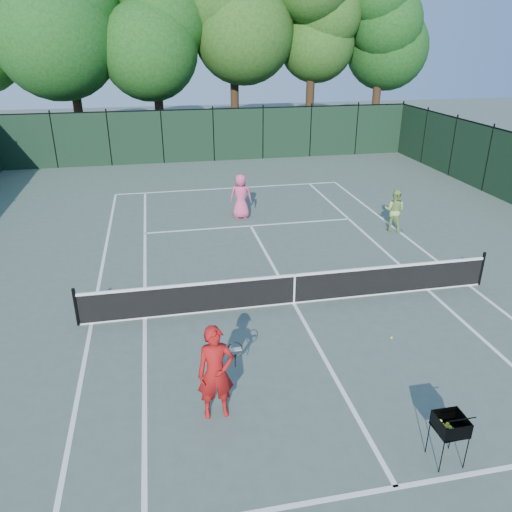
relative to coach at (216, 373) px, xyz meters
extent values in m
plane|color=#49594E|center=(2.69, 4.04, -0.99)|extent=(90.00, 90.00, 0.00)
cube|color=white|center=(-2.79, 4.04, -0.99)|extent=(0.10, 23.77, 0.01)
cube|color=white|center=(8.18, 4.04, -0.99)|extent=(0.10, 23.77, 0.01)
cube|color=white|center=(-1.42, 4.04, -0.99)|extent=(0.10, 23.77, 0.01)
cube|color=white|center=(6.81, 4.04, -0.99)|extent=(0.10, 23.77, 0.01)
cube|color=white|center=(2.69, 15.92, -0.99)|extent=(10.97, 0.10, 0.01)
cube|color=white|center=(2.69, -2.36, -0.99)|extent=(8.23, 0.10, 0.01)
cube|color=white|center=(2.69, 10.44, -0.99)|extent=(8.23, 0.10, 0.01)
cube|color=white|center=(2.69, 4.04, -0.99)|extent=(0.10, 12.80, 0.01)
cube|color=black|center=(2.69, 4.04, -0.54)|extent=(11.60, 0.03, 0.85)
cube|color=white|center=(2.69, 4.04, -0.12)|extent=(11.60, 0.05, 0.07)
cube|color=white|center=(2.69, 4.04, -0.97)|extent=(11.60, 0.05, 0.04)
cube|color=white|center=(2.69, 4.04, -0.54)|extent=(0.05, 0.04, 0.91)
cylinder|color=black|center=(-3.11, 4.04, -0.46)|extent=(0.09, 0.09, 1.06)
cylinder|color=black|center=(8.49, 4.04, -0.46)|extent=(0.09, 0.09, 1.06)
cube|color=black|center=(2.69, 22.04, 0.51)|extent=(24.00, 0.05, 3.00)
cylinder|color=black|center=(-5.31, 26.04, 1.41)|extent=(0.56, 0.56, 4.80)
ellipsoid|color=#124214|center=(-5.31, 26.04, 7.72)|extent=(6.80, 6.80, 10.54)
cylinder|color=black|center=(-0.31, 25.84, 1.16)|extent=(0.56, 0.56, 4.30)
ellipsoid|color=#124112|center=(-0.31, 25.84, 6.76)|extent=(6.00, 6.00, 9.30)
cylinder|color=black|center=(4.69, 26.34, 1.51)|extent=(0.56, 0.56, 5.00)
cylinder|color=black|center=(9.69, 25.64, 1.31)|extent=(0.56, 0.56, 4.60)
ellipsoid|color=#1F4914|center=(9.69, 25.64, 7.17)|extent=(6.20, 6.20, 9.61)
cylinder|color=black|center=(14.69, 26.14, 1.21)|extent=(0.56, 0.56, 4.40)
ellipsoid|color=#124214|center=(14.69, 26.14, 6.74)|extent=(5.80, 5.80, 8.99)
imported|color=#A61313|center=(0.00, 0.00, 0.00)|extent=(0.74, 0.50, 1.98)
cylinder|color=black|center=(0.44, 0.36, -0.04)|extent=(0.03, 0.03, 0.30)
torus|color=black|center=(0.44, 0.36, 0.23)|extent=(0.30, 0.10, 0.30)
imported|color=#DA4C7B|center=(2.49, 11.50, -0.07)|extent=(0.98, 0.72, 1.84)
imported|color=#93BC5E|center=(7.98, 8.87, -0.18)|extent=(1.00, 0.97, 1.63)
cylinder|color=black|center=(3.55, -2.21, -0.65)|extent=(0.02, 0.02, 0.68)
cylinder|color=black|center=(4.01, -2.21, -0.65)|extent=(0.02, 0.02, 0.68)
cylinder|color=black|center=(3.55, -1.75, -0.65)|extent=(0.02, 0.02, 0.68)
cylinder|color=black|center=(4.01, -1.75, -0.65)|extent=(0.02, 0.02, 0.68)
cube|color=black|center=(3.78, -1.98, -0.17)|extent=(0.52, 0.52, 0.28)
sphere|color=#E3F131|center=(3.78, -1.98, -0.26)|extent=(0.07, 0.07, 0.07)
sphere|color=#E3F131|center=(3.78, -1.98, -0.26)|extent=(0.07, 0.07, 0.07)
sphere|color=#E3F131|center=(3.78, -1.98, -0.26)|extent=(0.07, 0.07, 0.07)
sphere|color=#E3F131|center=(3.78, -1.98, -0.26)|extent=(0.07, 0.07, 0.07)
sphere|color=#E3F131|center=(3.78, -1.98, -0.26)|extent=(0.07, 0.07, 0.07)
sphere|color=#E3F131|center=(3.78, -1.98, -0.26)|extent=(0.07, 0.07, 0.07)
sphere|color=#E3F131|center=(3.78, -1.98, -0.26)|extent=(0.07, 0.07, 0.07)
sphere|color=#E3F131|center=(3.78, -1.98, -0.26)|extent=(0.07, 0.07, 0.07)
sphere|color=#E3F131|center=(3.78, -1.98, -0.26)|extent=(0.07, 0.07, 0.07)
sphere|color=#E3F131|center=(3.78, -1.98, -0.26)|extent=(0.07, 0.07, 0.07)
sphere|color=#E3F131|center=(3.78, -1.98, -0.26)|extent=(0.07, 0.07, 0.07)
sphere|color=#E3F131|center=(3.78, -1.98, -0.26)|extent=(0.07, 0.07, 0.07)
sphere|color=#E3F131|center=(3.78, -1.98, -0.26)|extent=(0.07, 0.07, 0.07)
sphere|color=#E3F131|center=(3.78, -1.98, -0.26)|extent=(0.07, 0.07, 0.07)
sphere|color=#BDDA2C|center=(4.59, 1.81, -0.96)|extent=(0.07, 0.07, 0.07)
camera|label=1|loc=(-0.80, -7.82, 5.89)|focal=35.00mm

